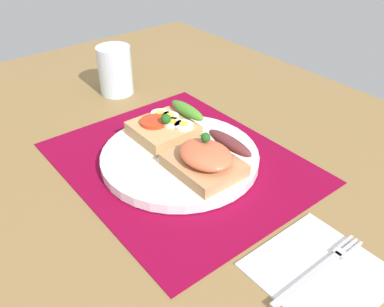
# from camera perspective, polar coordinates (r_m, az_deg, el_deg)

# --- Properties ---
(ground_plane) EXTENTS (1.20, 0.90, 0.03)m
(ground_plane) POSITION_cam_1_polar(r_m,az_deg,el_deg) (0.66, -1.63, -2.43)
(ground_plane) COLOR olive
(placemat) EXTENTS (0.39, 0.32, 0.00)m
(placemat) POSITION_cam_1_polar(r_m,az_deg,el_deg) (0.65, -1.66, -1.18)
(placemat) COLOR maroon
(placemat) RESTS_ON ground_plane
(plate) EXTENTS (0.24, 0.24, 0.02)m
(plate) POSITION_cam_1_polar(r_m,az_deg,el_deg) (0.64, -1.67, -0.51)
(plate) COLOR white
(plate) RESTS_ON placemat
(sandwich_egg_tomato) EXTENTS (0.09, 0.11, 0.04)m
(sandwich_egg_tomato) POSITION_cam_1_polar(r_m,az_deg,el_deg) (0.68, -3.51, 3.80)
(sandwich_egg_tomato) COLOR tan
(sandwich_egg_tomato) RESTS_ON plate
(sandwich_salmon) EXTENTS (0.11, 0.10, 0.06)m
(sandwich_salmon) POSITION_cam_1_polar(r_m,az_deg,el_deg) (0.59, 2.28, -0.59)
(sandwich_salmon) COLOR tan
(sandwich_salmon) RESTS_ON plate
(napkin) EXTENTS (0.13, 0.14, 0.01)m
(napkin) POSITION_cam_1_polar(r_m,az_deg,el_deg) (0.51, 17.17, -15.14)
(napkin) COLOR white
(napkin) RESTS_ON ground_plane
(fork) EXTENTS (0.02, 0.15, 0.00)m
(fork) POSITION_cam_1_polar(r_m,az_deg,el_deg) (0.50, 17.37, -14.82)
(fork) COLOR #B7B7BC
(fork) RESTS_ON napkin
(drinking_glass) EXTENTS (0.07, 0.07, 0.10)m
(drinking_glass) POSITION_cam_1_polar(r_m,az_deg,el_deg) (0.86, -10.55, 11.20)
(drinking_glass) COLOR silver
(drinking_glass) RESTS_ON ground_plane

